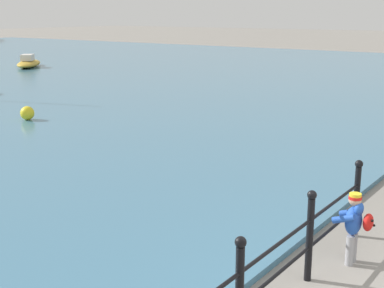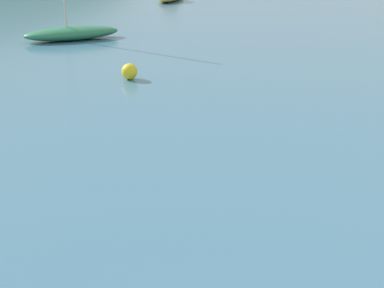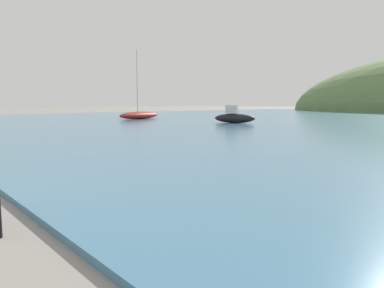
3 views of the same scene
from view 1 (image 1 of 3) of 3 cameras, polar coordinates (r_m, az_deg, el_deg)
The scene contains 4 objects.
iron_railing at distance 6.23m, azimuth 9.23°, elevation -11.91°, with size 5.26×0.12×1.21m.
child_in_coat at distance 7.55m, azimuth 16.98°, elevation -7.95°, with size 0.38×0.53×1.00m.
boat_nearest_quay at distance 34.38m, azimuth -17.03°, elevation 8.27°, with size 3.48×3.22×0.78m.
mooring_buoy at distance 17.28m, azimuth -17.16°, elevation 3.17°, with size 0.43×0.43×0.43m, color yellow.
Camera 1 is at (-5.43, -0.94, 3.33)m, focal length 50.00 mm.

